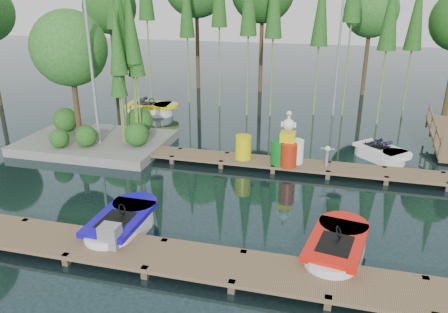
% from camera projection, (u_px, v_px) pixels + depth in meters
% --- Properties ---
extents(ground_plane, '(90.00, 90.00, 0.00)m').
position_uv_depth(ground_plane, '(206.00, 190.00, 15.17)').
color(ground_plane, '#1D3337').
extents(near_dock, '(18.00, 1.50, 0.50)m').
position_uv_depth(near_dock, '(155.00, 255.00, 11.02)').
color(near_dock, brown).
rests_on(near_dock, ground).
extents(far_dock, '(15.00, 1.20, 0.50)m').
position_uv_depth(far_dock, '(249.00, 161.00, 17.11)').
color(far_dock, brown).
rests_on(far_dock, ground).
extents(island, '(6.20, 4.20, 6.75)m').
position_uv_depth(island, '(86.00, 73.00, 18.49)').
color(island, slate).
rests_on(island, ground).
extents(lamp_island, '(0.30, 0.30, 7.25)m').
position_uv_depth(lamp_island, '(90.00, 51.00, 17.20)').
color(lamp_island, gray).
rests_on(lamp_island, ground).
extents(lamp_rear, '(0.30, 0.30, 7.25)m').
position_uv_depth(lamp_rear, '(340.00, 36.00, 22.65)').
color(lamp_rear, gray).
rests_on(lamp_rear, ground).
extents(boat_blue, '(1.36, 2.92, 0.98)m').
position_uv_depth(boat_blue, '(122.00, 225.00, 12.31)').
color(boat_blue, white).
rests_on(boat_blue, ground).
extents(boat_red, '(1.80, 3.10, 0.98)m').
position_uv_depth(boat_red, '(336.00, 250.00, 11.17)').
color(boat_red, white).
rests_on(boat_red, ground).
extents(boat_yellow_far, '(3.11, 1.59, 1.51)m').
position_uv_depth(boat_yellow_far, '(150.00, 109.00, 24.19)').
color(boat_yellow_far, white).
rests_on(boat_yellow_far, ground).
extents(boat_white_far, '(2.59, 2.54, 1.18)m').
position_uv_depth(boat_white_far, '(381.00, 153.00, 17.81)').
color(boat_white_far, white).
rests_on(boat_white_far, ground).
extents(utility_cabinet, '(0.50, 0.42, 0.61)m').
position_uv_depth(utility_cabinet, '(110.00, 236.00, 11.18)').
color(utility_cabinet, gray).
rests_on(utility_cabinet, near_dock).
extents(yellow_barrel, '(0.63, 0.63, 0.94)m').
position_uv_depth(yellow_barrel, '(243.00, 147.00, 16.98)').
color(yellow_barrel, '#D6CC0B').
rests_on(yellow_barrel, far_dock).
extents(drum_cluster, '(1.20, 1.10, 2.07)m').
position_uv_depth(drum_cluster, '(288.00, 149.00, 16.38)').
color(drum_cluster, '#0B671C').
rests_on(drum_cluster, far_dock).
extents(seagull_post, '(0.50, 0.27, 0.81)m').
position_uv_depth(seagull_post, '(327.00, 153.00, 16.20)').
color(seagull_post, gray).
rests_on(seagull_post, far_dock).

